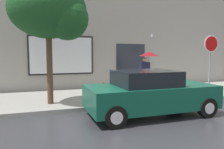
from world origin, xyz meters
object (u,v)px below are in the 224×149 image
at_px(fire_hydrant, 104,92).
at_px(pedestrian_with_umbrella, 148,60).
at_px(parked_car, 150,93).
at_px(street_tree, 52,12).
at_px(stop_sign, 211,53).

xyz_separation_m(fire_hydrant, pedestrian_with_umbrella, (2.78, 1.54, 1.23)).
relative_size(parked_car, fire_hydrant, 5.74).
distance_m(pedestrian_with_umbrella, street_tree, 5.23).
relative_size(fire_hydrant, pedestrian_with_umbrella, 0.37).
bearing_deg(stop_sign, pedestrian_with_umbrella, 136.16).
bearing_deg(street_tree, fire_hydrant, -3.41).
height_order(fire_hydrant, street_tree, street_tree).
relative_size(street_tree, stop_sign, 1.68).
bearing_deg(pedestrian_with_umbrella, fire_hydrant, -151.06).
bearing_deg(stop_sign, street_tree, 175.17).
height_order(parked_car, street_tree, street_tree).
bearing_deg(street_tree, parked_car, -35.38).
distance_m(parked_car, stop_sign, 4.35).
bearing_deg(fire_hydrant, street_tree, 176.59).
relative_size(parked_car, pedestrian_with_umbrella, 2.12).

